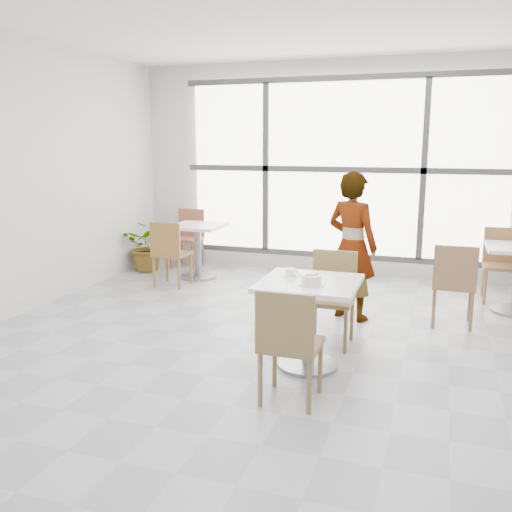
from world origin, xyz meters
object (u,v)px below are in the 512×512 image
(bg_chair_left_near, at_px, (169,250))
(bg_chair_left_far, at_px, (189,234))
(chair_far, at_px, (332,291))
(bg_chair_right_near, at_px, (454,280))
(coffee_cup, at_px, (291,273))
(bg_chair_right_far, at_px, (502,259))
(plant_left, at_px, (148,246))
(person, at_px, (352,246))
(chair_near, at_px, (288,339))
(oatmeal_bowl, at_px, (312,280))
(bg_table_left, at_px, (198,243))
(main_table, at_px, (309,307))

(bg_chair_left_near, bearing_deg, bg_chair_left_far, -76.03)
(chair_far, relative_size, bg_chair_right_near, 1.00)
(chair_far, xyz_separation_m, coffee_cup, (-0.26, -0.54, 0.28))
(bg_chair_right_near, distance_m, bg_chair_right_far, 1.36)
(bg_chair_right_near, bearing_deg, plant_left, -16.62)
(person, height_order, bg_chair_left_near, person)
(coffee_cup, height_order, plant_left, coffee_cup)
(chair_near, height_order, chair_far, same)
(chair_near, relative_size, oatmeal_bowl, 4.14)
(person, relative_size, plant_left, 2.09)
(bg_chair_left_near, distance_m, bg_chair_left_far, 1.28)
(coffee_cup, xyz_separation_m, bg_chair_right_near, (1.36, 1.36, -0.28))
(chair_far, height_order, plant_left, chair_far)
(chair_near, distance_m, oatmeal_bowl, 0.67)
(chair_near, bearing_deg, plant_left, -48.32)
(chair_near, bearing_deg, bg_table_left, -56.31)
(bg_table_left, bearing_deg, person, -26.65)
(bg_chair_left_near, relative_size, bg_chair_right_near, 1.00)
(chair_far, relative_size, oatmeal_bowl, 4.14)
(chair_far, xyz_separation_m, plant_left, (-3.13, 2.08, -0.12))
(coffee_cup, relative_size, person, 0.10)
(bg_chair_left_far, bearing_deg, oatmeal_bowl, -51.39)
(main_table, xyz_separation_m, coffee_cup, (-0.19, 0.11, 0.26))
(coffee_cup, relative_size, bg_chair_left_near, 0.18)
(main_table, height_order, oatmeal_bowl, oatmeal_bowl)
(chair_near, height_order, person, person)
(chair_near, distance_m, bg_chair_right_far, 3.84)
(chair_far, height_order, bg_chair_left_far, same)
(chair_far, distance_m, oatmeal_bowl, 0.84)
(bg_table_left, distance_m, bg_chair_right_near, 3.55)
(bg_chair_left_far, bearing_deg, bg_chair_left_near, -76.03)
(bg_chair_left_far, height_order, plant_left, bg_chair_left_far)
(chair_near, xyz_separation_m, bg_chair_left_far, (-2.66, 3.97, 0.00))
(chair_near, distance_m, person, 2.19)
(oatmeal_bowl, xyz_separation_m, bg_chair_right_far, (1.67, 2.85, -0.29))
(chair_near, xyz_separation_m, bg_chair_right_far, (1.69, 3.45, 0.00))
(chair_near, xyz_separation_m, oatmeal_bowl, (0.02, 0.60, 0.29))
(bg_chair_left_far, distance_m, bg_chair_right_near, 4.20)
(coffee_cup, bearing_deg, chair_far, 64.22)
(main_table, height_order, bg_chair_right_near, bg_chair_right_near)
(person, distance_m, bg_chair_left_far, 3.31)
(oatmeal_bowl, xyz_separation_m, bg_table_left, (-2.25, 2.73, -0.31))
(oatmeal_bowl, xyz_separation_m, person, (0.08, 1.57, -0.00))
(chair_near, xyz_separation_m, bg_chair_left_near, (-2.36, 2.73, 0.00))
(oatmeal_bowl, relative_size, plant_left, 0.28)
(chair_near, height_order, bg_chair_right_near, same)
(person, distance_m, bg_chair_right_far, 2.06)
(coffee_cup, bearing_deg, bg_chair_right_far, 53.77)
(chair_far, bearing_deg, bg_table_left, 139.31)
(bg_table_left, height_order, bg_chair_right_far, bg_chair_right_far)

